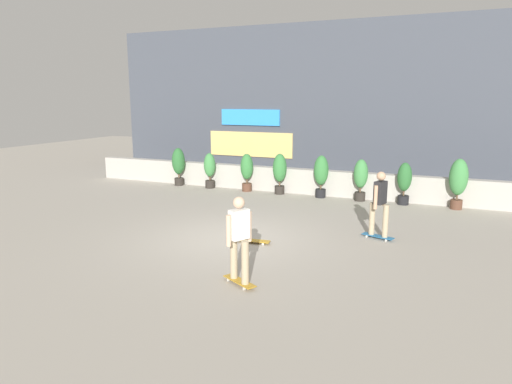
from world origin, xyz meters
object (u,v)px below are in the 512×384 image
(potted_plant_3, at_px, (280,171))
(potted_plant_4, at_px, (321,173))
(potted_plant_0, at_px, (178,164))
(potted_plant_2, at_px, (247,170))
(potted_plant_7, at_px, (458,180))
(potted_plant_6, at_px, (404,181))
(potted_plant_5, at_px, (361,177))
(skater_mid_plaza, at_px, (239,237))
(skater_by_wall_right, at_px, (380,202))
(skateboard_near_camera, at_px, (254,241))
(potted_plant_1, at_px, (210,168))

(potted_plant_3, xyz_separation_m, potted_plant_4, (1.54, 0.00, 0.01))
(potted_plant_0, height_order, potted_plant_2, potted_plant_0)
(potted_plant_4, distance_m, potted_plant_7, 4.41)
(potted_plant_6, bearing_deg, potted_plant_5, 180.00)
(skater_mid_plaza, bearing_deg, skater_by_wall_right, 63.55)
(potted_plant_7, relative_size, skateboard_near_camera, 1.97)
(potted_plant_6, bearing_deg, potted_plant_4, -180.00)
(potted_plant_5, xyz_separation_m, skateboard_near_camera, (-1.49, -5.71, -0.76))
(potted_plant_2, relative_size, skateboard_near_camera, 1.74)
(potted_plant_4, height_order, skater_mid_plaza, skater_mid_plaza)
(potted_plant_0, bearing_deg, skater_by_wall_right, -26.20)
(potted_plant_1, bearing_deg, potted_plant_0, 180.00)
(potted_plant_3, height_order, potted_plant_7, potted_plant_7)
(potted_plant_2, relative_size, skater_mid_plaza, 0.83)
(potted_plant_1, height_order, potted_plant_4, potted_plant_4)
(potted_plant_7, xyz_separation_m, skater_by_wall_right, (-1.81, -4.15, 0.00))
(potted_plant_7, bearing_deg, potted_plant_2, -180.00)
(potted_plant_5, distance_m, skater_by_wall_right, 4.33)
(potted_plant_7, bearing_deg, potted_plant_3, -180.00)
(potted_plant_1, height_order, skateboard_near_camera, potted_plant_1)
(potted_plant_4, xyz_separation_m, skateboard_near_camera, (-0.11, -5.71, -0.80))
(skater_mid_plaza, bearing_deg, potted_plant_1, 122.00)
(potted_plant_7, xyz_separation_m, skateboard_near_camera, (-4.52, -5.71, -0.88))
(skater_by_wall_right, bearing_deg, potted_plant_5, 106.39)
(potted_plant_1, bearing_deg, potted_plant_4, 0.00)
(potted_plant_2, relative_size, potted_plant_7, 0.88)
(skater_mid_plaza, bearing_deg, potted_plant_0, 128.62)
(potted_plant_3, bearing_deg, skater_mid_plaza, -74.97)
(potted_plant_0, height_order, potted_plant_7, potted_plant_7)
(skater_mid_plaza, bearing_deg, potted_plant_7, 65.05)
(potted_plant_5, relative_size, skateboard_near_camera, 1.75)
(potted_plant_4, bearing_deg, skater_by_wall_right, -57.95)
(potted_plant_5, distance_m, skateboard_near_camera, 5.95)
(potted_plant_4, bearing_deg, skater_mid_plaza, -85.52)
(potted_plant_7, height_order, skater_mid_plaza, skater_mid_plaza)
(potted_plant_3, height_order, potted_plant_5, potted_plant_3)
(potted_plant_2, bearing_deg, potted_plant_0, 180.00)
(potted_plant_1, xyz_separation_m, potted_plant_7, (8.84, 0.00, 0.17))
(potted_plant_1, distance_m, potted_plant_3, 2.89)
(potted_plant_0, distance_m, potted_plant_3, 4.30)
(potted_plant_0, bearing_deg, potted_plant_1, 0.00)
(potted_plant_1, height_order, skater_mid_plaza, skater_mid_plaza)
(potted_plant_4, distance_m, skater_by_wall_right, 4.90)
(potted_plant_2, distance_m, potted_plant_7, 7.26)
(potted_plant_5, bearing_deg, skater_by_wall_right, -73.61)
(potted_plant_0, bearing_deg, skateboard_near_camera, -44.88)
(potted_plant_1, xyz_separation_m, skateboard_near_camera, (4.32, -5.71, -0.71))
(potted_plant_5, bearing_deg, potted_plant_6, 0.00)
(skater_mid_plaza, bearing_deg, skateboard_near_camera, 107.28)
(skater_by_wall_right, bearing_deg, potted_plant_7, 66.51)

